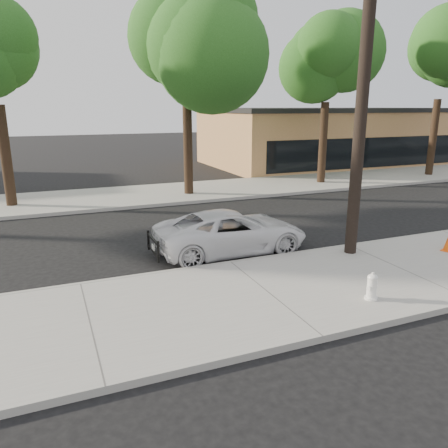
# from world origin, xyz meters

# --- Properties ---
(ground) EXTENTS (120.00, 120.00, 0.00)m
(ground) POSITION_xyz_m (0.00, 0.00, 0.00)
(ground) COLOR black
(ground) RESTS_ON ground
(near_sidewalk) EXTENTS (90.00, 4.40, 0.15)m
(near_sidewalk) POSITION_xyz_m (0.00, -4.30, 0.07)
(near_sidewalk) COLOR gray
(near_sidewalk) RESTS_ON ground
(far_sidewalk) EXTENTS (90.00, 5.00, 0.15)m
(far_sidewalk) POSITION_xyz_m (0.00, 8.50, 0.07)
(far_sidewalk) COLOR gray
(far_sidewalk) RESTS_ON ground
(curb_near) EXTENTS (90.00, 0.12, 0.16)m
(curb_near) POSITION_xyz_m (0.00, -2.10, 0.07)
(curb_near) COLOR #9E9B93
(curb_near) RESTS_ON ground
(building_main) EXTENTS (18.00, 10.00, 4.00)m
(building_main) POSITION_xyz_m (16.00, 16.00, 2.00)
(building_main) COLOR #A26F43
(building_main) RESTS_ON ground
(utility_pole) EXTENTS (1.40, 0.34, 9.00)m
(utility_pole) POSITION_xyz_m (3.60, -2.70, 4.70)
(utility_pole) COLOR black
(utility_pole) RESTS_ON near_sidewalk
(tree_c) EXTENTS (4.96, 4.80, 9.55)m
(tree_c) POSITION_xyz_m (2.22, 7.64, 6.91)
(tree_c) COLOR black
(tree_c) RESTS_ON far_sidewalk
(tree_d) EXTENTS (4.50, 4.35, 8.75)m
(tree_d) POSITION_xyz_m (10.20, 7.95, 6.37)
(tree_d) COLOR black
(tree_d) RESTS_ON far_sidewalk
(tree_e) EXTENTS (4.80, 4.65, 9.25)m
(tree_e) POSITION_xyz_m (18.21, 7.74, 6.70)
(tree_e) COLOR black
(tree_e) RESTS_ON far_sidewalk
(police_cruiser) EXTENTS (4.67, 2.17, 1.30)m
(police_cruiser) POSITION_xyz_m (0.54, -0.93, 0.65)
(police_cruiser) COLOR white
(police_cruiser) RESTS_ON ground
(fire_hydrant) EXTENTS (0.32, 0.29, 0.60)m
(fire_hydrant) POSITION_xyz_m (1.95, -5.53, 0.44)
(fire_hydrant) COLOR white
(fire_hydrant) RESTS_ON near_sidewalk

